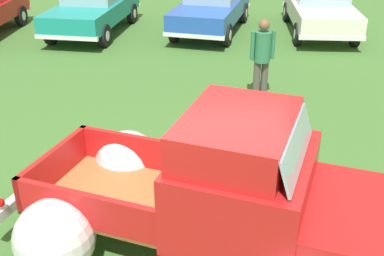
% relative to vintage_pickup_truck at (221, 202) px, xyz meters
% --- Properties ---
extents(ground_plane, '(80.00, 80.00, 0.00)m').
position_rel_vintage_pickup_truck_xyz_m(ground_plane, '(-0.37, 0.13, -0.76)').
color(ground_plane, '#3D6B2D').
extents(vintage_pickup_truck, '(5.00, 3.86, 1.96)m').
position_rel_vintage_pickup_truck_xyz_m(vintage_pickup_truck, '(0.00, 0.00, 0.00)').
color(vintage_pickup_truck, black).
rests_on(vintage_pickup_truck, ground).
extents(show_car_1, '(2.52, 4.74, 1.43)m').
position_rel_vintage_pickup_truck_xyz_m(show_car_1, '(-3.56, 10.35, 0.03)').
color(show_car_1, black).
rests_on(show_car_1, ground).
extents(show_car_2, '(2.88, 4.86, 1.43)m').
position_rel_vintage_pickup_truck_xyz_m(show_car_2, '(0.19, 10.53, 0.03)').
color(show_car_2, black).
rests_on(show_car_2, ground).
extents(show_car_3, '(2.10, 4.63, 1.43)m').
position_rel_vintage_pickup_truck_xyz_m(show_car_3, '(3.59, 10.42, 0.03)').
color(show_car_3, black).
rests_on(show_car_3, ground).
extents(spectator_0, '(0.54, 0.40, 1.74)m').
position_rel_vintage_pickup_truck_xyz_m(spectator_0, '(1.08, 4.95, 0.24)').
color(spectator_0, '#4C4742').
rests_on(spectator_0, ground).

